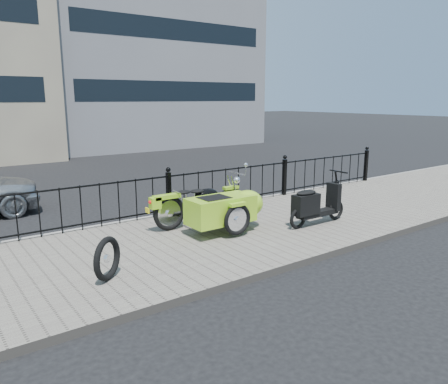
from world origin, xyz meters
TOP-DOWN VIEW (x-y plane):
  - ground at (0.00, 0.00)m, footprint 120.00×120.00m
  - sidewalk at (0.00, -0.50)m, footprint 30.00×3.80m
  - curb at (0.00, 1.44)m, footprint 30.00×0.10m
  - iron_fence at (0.00, 1.30)m, footprint 14.11×0.11m
  - building_grey at (7.00, 16.99)m, footprint 12.00×8.01m
  - motorcycle_sidecar at (0.32, -0.33)m, footprint 2.28×1.48m
  - scooter at (2.02, -1.13)m, footprint 1.57×0.46m
  - spare_tire at (-2.44, -1.31)m, footprint 0.56×0.47m

SIDE VIEW (x-z plane):
  - ground at x=0.00m, z-range 0.00..0.00m
  - sidewalk at x=0.00m, z-range 0.00..0.12m
  - curb at x=0.00m, z-range 0.00..0.12m
  - spare_tire at x=-2.44m, z-range 0.12..0.76m
  - scooter at x=2.02m, z-range 0.00..1.06m
  - iron_fence at x=0.00m, z-range 0.05..1.12m
  - motorcycle_sidecar at x=0.32m, z-range 0.10..1.09m
  - building_grey at x=7.00m, z-range 0.00..15.00m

